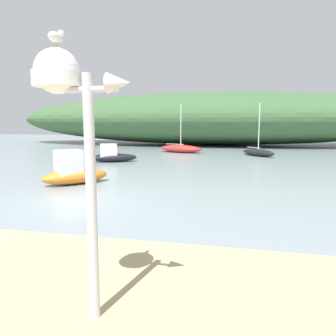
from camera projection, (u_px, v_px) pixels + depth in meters
ground_plane at (77, 201)px, 10.40m from camera, size 120.00×120.00×0.00m
distant_hill at (212, 119)px, 39.02m from camera, size 50.58×15.57×6.30m
mast_structure at (67, 97)px, 3.51m from camera, size 1.12×0.54×3.10m
seagull_on_radar at (56, 36)px, 3.46m from camera, size 0.13×0.28×0.21m
motorboat_mid_channel at (112, 155)px, 21.14m from camera, size 3.26×2.22×1.19m
sailboat_centre_water at (181, 149)px, 28.15m from camera, size 4.25×2.63×4.20m
motorboat_off_point at (74, 172)px, 13.25m from camera, size 2.61×2.82×1.43m
sailboat_near_shore at (258, 152)px, 25.02m from camera, size 2.86×3.20×4.09m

